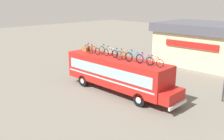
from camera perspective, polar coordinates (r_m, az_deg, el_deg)
The scene contains 13 objects.
ground_plane at distance 22.39m, azimuth 0.88°, elevation -4.94°, with size 120.00×120.00×0.00m, color slate.
bus at distance 21.70m, azimuth 1.22°, elevation -0.52°, with size 11.43×2.53×3.10m.
luggage_bag_1 at distance 24.52m, azimuth -5.95°, elevation 4.81°, with size 0.63×0.52×0.39m, color olive.
rooftop_bicycle_1 at distance 23.96m, azimuth -5.02°, elevation 4.98°, with size 1.65×0.44×0.86m.
rooftop_bicycle_2 at distance 22.95m, azimuth -4.15°, elevation 4.52°, with size 1.61×0.44×0.87m.
rooftop_bicycle_3 at distance 22.69m, azimuth -1.44°, elevation 4.50°, with size 1.72×0.44×0.94m.
rooftop_bicycle_4 at distance 21.81m, azimuth -0.34°, elevation 3.98°, with size 1.73×0.44×0.87m.
rooftop_bicycle_5 at distance 21.20m, azimuth 1.59°, elevation 3.63°, with size 1.66×0.44×0.87m.
rooftop_bicycle_6 at distance 20.40m, azimuth 2.74°, elevation 3.24°, with size 1.70×0.44×0.97m.
rooftop_bicycle_7 at distance 19.92m, azimuth 5.11°, elevation 2.91°, with size 1.79×0.44×0.98m.
rooftop_bicycle_8 at distance 19.49m, azimuth 7.59°, elevation 2.43°, with size 1.72×0.44×0.88m.
rooftop_bicycle_9 at distance 18.85m, azimuth 9.71°, elevation 1.87°, with size 1.60×0.44×0.86m.
roadside_building at distance 33.84m, azimuth 20.73°, elevation 5.77°, with size 11.59×8.77×5.15m.
Camera 1 is at (14.36, -15.25, 7.89)m, focal length 39.97 mm.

